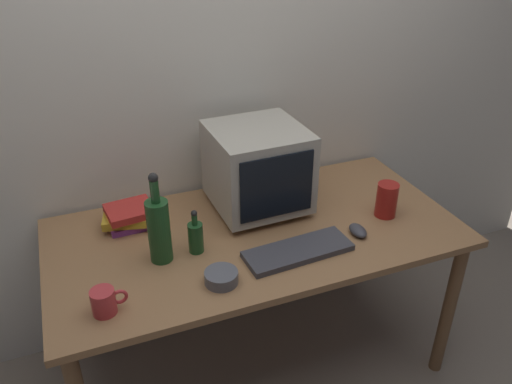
# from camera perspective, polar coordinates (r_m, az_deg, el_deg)

# --- Properties ---
(ground_plane) EXTENTS (6.00, 6.00, 0.00)m
(ground_plane) POSITION_cam_1_polar(r_m,az_deg,el_deg) (2.61, -0.00, -18.12)
(ground_plane) COLOR gray
(back_wall) EXTENTS (4.00, 0.08, 2.50)m
(back_wall) POSITION_cam_1_polar(r_m,az_deg,el_deg) (2.30, -4.45, 12.39)
(back_wall) COLOR silver
(back_wall) RESTS_ON ground
(desk) EXTENTS (1.67, 0.83, 0.75)m
(desk) POSITION_cam_1_polar(r_m,az_deg,el_deg) (2.16, -0.00, -6.07)
(desk) COLOR #9E7047
(desk) RESTS_ON ground
(crt_monitor) EXTENTS (0.39, 0.40, 0.37)m
(crt_monitor) POSITION_cam_1_polar(r_m,az_deg,el_deg) (2.17, 0.19, 2.67)
(crt_monitor) COLOR #B2AD9E
(crt_monitor) RESTS_ON desk
(keyboard) EXTENTS (0.43, 0.17, 0.02)m
(keyboard) POSITION_cam_1_polar(r_m,az_deg,el_deg) (1.98, 4.69, -6.54)
(keyboard) COLOR #3F3F47
(keyboard) RESTS_ON desk
(computer_mouse) EXTENTS (0.06, 0.10, 0.04)m
(computer_mouse) POSITION_cam_1_polar(r_m,az_deg,el_deg) (2.12, 11.26, -4.22)
(computer_mouse) COLOR #3F3F47
(computer_mouse) RESTS_ON desk
(bottle_tall) EXTENTS (0.09, 0.09, 0.36)m
(bottle_tall) POSITION_cam_1_polar(r_m,az_deg,el_deg) (1.91, -10.76, -3.99)
(bottle_tall) COLOR #1E4C23
(bottle_tall) RESTS_ON desk
(bottle_short) EXTENTS (0.06, 0.06, 0.18)m
(bottle_short) POSITION_cam_1_polar(r_m,az_deg,el_deg) (1.97, -6.73, -4.91)
(bottle_short) COLOR #1E4C23
(bottle_short) RESTS_ON desk
(book_stack) EXTENTS (0.25, 0.18, 0.09)m
(book_stack) POSITION_cam_1_polar(r_m,az_deg,el_deg) (2.17, -13.74, -2.65)
(book_stack) COLOR #843893
(book_stack) RESTS_ON desk
(mug) EXTENTS (0.12, 0.08, 0.09)m
(mug) POSITION_cam_1_polar(r_m,az_deg,el_deg) (1.77, -16.49, -11.59)
(mug) COLOR #CC383D
(mug) RESTS_ON desk
(cd_spindle) EXTENTS (0.12, 0.12, 0.04)m
(cd_spindle) POSITION_cam_1_polar(r_m,az_deg,el_deg) (1.83, -3.88, -9.44)
(cd_spindle) COLOR #595B66
(cd_spindle) RESTS_ON desk
(metal_canister) EXTENTS (0.09, 0.09, 0.15)m
(metal_canister) POSITION_cam_1_polar(r_m,az_deg,el_deg) (2.24, 14.32, -0.85)
(metal_canister) COLOR #A51E19
(metal_canister) RESTS_ON desk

